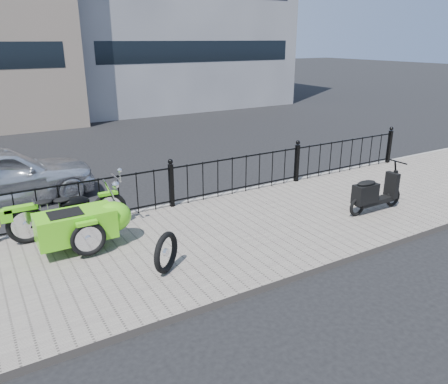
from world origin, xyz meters
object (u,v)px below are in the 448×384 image
sedan_car (0,176)px  scooter (373,194)px  spare_tire (166,252)px  motorcycle_sidecar (84,220)px

sedan_car → scooter: bearing=-132.4°
scooter → spare_tire: size_ratio=2.27×
sedan_car → spare_tire: bearing=-165.6°
scooter → sedan_car: size_ratio=0.38×
sedan_car → motorcycle_sidecar: bearing=-169.1°
motorcycle_sidecar → sedan_car: bearing=107.4°
scooter → spare_tire: scooter is taller
motorcycle_sidecar → sedan_car: 3.45m
spare_tire → scooter: bearing=1.1°
motorcycle_sidecar → scooter: size_ratio=1.50×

